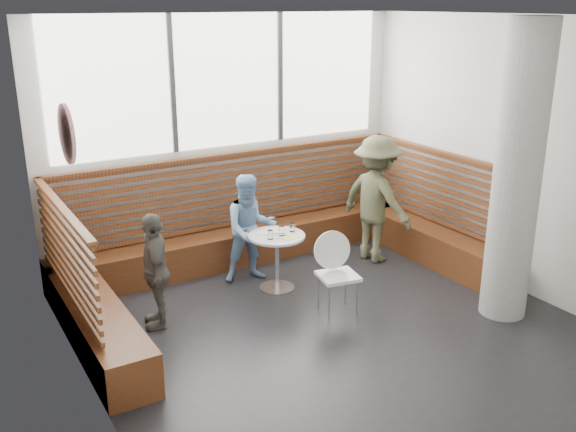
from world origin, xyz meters
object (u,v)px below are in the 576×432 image
cafe_chair (335,267)px  child_left (155,270)px  adult_man (376,199)px  concrete_column (517,175)px  child_back (250,228)px  cafe_table (277,250)px

cafe_chair → child_left: size_ratio=0.71×
cafe_chair → adult_man: bearing=46.5°
cafe_chair → concrete_column: bearing=-22.1°
child_back → child_left: 1.52m
concrete_column → child_back: concrete_column is taller
concrete_column → cafe_chair: concrete_column is taller
concrete_column → cafe_table: bearing=135.4°
cafe_table → adult_man: 1.66m
child_back → child_left: bearing=-145.8°
concrete_column → child_left: bearing=153.6°
cafe_chair → child_back: size_ratio=0.67×
concrete_column → cafe_chair: size_ratio=3.53×
adult_man → child_left: bearing=84.2°
child_left → cafe_chair: bearing=85.4°
cafe_table → child_back: (-0.14, 0.42, 0.18)m
concrete_column → adult_man: concrete_column is taller
cafe_chair → adult_man: size_ratio=0.53×
cafe_chair → child_back: child_back is taller
cafe_table → adult_man: (1.61, 0.16, 0.35)m
adult_man → child_left: (-3.16, -0.30, -0.21)m
concrete_column → child_left: size_ratio=2.52×
adult_man → child_back: bearing=70.5°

